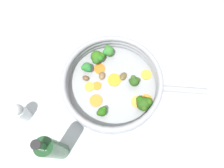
{
  "coord_description": "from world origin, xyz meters",
  "views": [
    {
      "loc": [
        0.23,
        0.09,
        0.71
      ],
      "look_at": [
        0.0,
        0.0,
        0.03
      ],
      "focal_mm": 35.0,
      "sensor_mm": 36.0,
      "label": 1
    }
  ],
  "objects_px": {
    "broccoli_floret_0": "(102,111)",
    "broccoli_floret_5": "(87,67)",
    "carrot_slice_2": "(146,100)",
    "broccoli_floret_4": "(144,103)",
    "oil_bottle": "(54,149)",
    "carrot_slice_5": "(115,80)",
    "broccoli_floret_1": "(98,57)",
    "carrot_slice_4": "(97,86)",
    "skillet": "(112,86)",
    "carrot_slice_3": "(146,75)",
    "carrot_slice_1": "(89,87)",
    "mushroom_piece_2": "(123,76)",
    "carrot_slice_6": "(138,102)",
    "mushroom_piece_1": "(102,76)",
    "carrot_slice_7": "(100,69)",
    "broccoli_floret_2": "(134,81)",
    "carrot_slice_0": "(96,101)",
    "broccoli_floret_3": "(108,51)",
    "mushroom_piece_0": "(86,78)",
    "salt_shaker": "(20,112)"
  },
  "relations": [
    {
      "from": "broccoli_floret_1",
      "to": "mushroom_piece_2",
      "type": "relative_size",
      "value": 1.61
    },
    {
      "from": "skillet",
      "to": "carrot_slice_3",
      "type": "xyz_separation_m",
      "value": [
        -0.08,
        0.1,
        0.01
      ]
    },
    {
      "from": "skillet",
      "to": "mushroom_piece_1",
      "type": "height_order",
      "value": "mushroom_piece_1"
    },
    {
      "from": "carrot_slice_5",
      "to": "broccoli_floret_1",
      "type": "height_order",
      "value": "broccoli_floret_1"
    },
    {
      "from": "broccoli_floret_5",
      "to": "carrot_slice_6",
      "type": "bearing_deg",
      "value": 77.84
    },
    {
      "from": "broccoli_floret_0",
      "to": "mushroom_piece_2",
      "type": "bearing_deg",
      "value": 173.02
    },
    {
      "from": "skillet",
      "to": "mushroom_piece_1",
      "type": "relative_size",
      "value": 10.96
    },
    {
      "from": "broccoli_floret_0",
      "to": "broccoli_floret_3",
      "type": "bearing_deg",
      "value": -163.2
    },
    {
      "from": "carrot_slice_7",
      "to": "broccoli_floret_1",
      "type": "distance_m",
      "value": 0.04
    },
    {
      "from": "carrot_slice_2",
      "to": "broccoli_floret_4",
      "type": "relative_size",
      "value": 0.76
    },
    {
      "from": "broccoli_floret_2",
      "to": "carrot_slice_1",
      "type": "bearing_deg",
      "value": -64.51
    },
    {
      "from": "broccoli_floret_1",
      "to": "carrot_slice_4",
      "type": "bearing_deg",
      "value": 20.94
    },
    {
      "from": "carrot_slice_2",
      "to": "oil_bottle",
      "type": "bearing_deg",
      "value": -37.5
    },
    {
      "from": "carrot_slice_2",
      "to": "mushroom_piece_1",
      "type": "relative_size",
      "value": 1.43
    },
    {
      "from": "carrot_slice_7",
      "to": "broccoli_floret_1",
      "type": "bearing_deg",
      "value": -147.12
    },
    {
      "from": "carrot_slice_6",
      "to": "broccoli_floret_5",
      "type": "xyz_separation_m",
      "value": [
        -0.04,
        -0.2,
        0.02
      ]
    },
    {
      "from": "mushroom_piece_1",
      "to": "carrot_slice_1",
      "type": "bearing_deg",
      "value": -25.75
    },
    {
      "from": "carrot_slice_3",
      "to": "carrot_slice_4",
      "type": "distance_m",
      "value": 0.17
    },
    {
      "from": "carrot_slice_2",
      "to": "oil_bottle",
      "type": "relative_size",
      "value": 0.16
    },
    {
      "from": "mushroom_piece_1",
      "to": "oil_bottle",
      "type": "xyz_separation_m",
      "value": [
        0.27,
        -0.02,
        0.09
      ]
    },
    {
      "from": "skillet",
      "to": "carrot_slice_7",
      "type": "xyz_separation_m",
      "value": [
        -0.04,
        -0.06,
        0.01
      ]
    },
    {
      "from": "carrot_slice_1",
      "to": "carrot_slice_3",
      "type": "xyz_separation_m",
      "value": [
        -0.11,
        0.16,
        0.0
      ]
    },
    {
      "from": "carrot_slice_2",
      "to": "carrot_slice_1",
      "type": "bearing_deg",
      "value": -82.65
    },
    {
      "from": "broccoli_floret_2",
      "to": "mushroom_piece_2",
      "type": "distance_m",
      "value": 0.05
    },
    {
      "from": "salt_shaker",
      "to": "carrot_slice_7",
      "type": "bearing_deg",
      "value": 145.75
    },
    {
      "from": "broccoli_floret_3",
      "to": "mushroom_piece_0",
      "type": "xyz_separation_m",
      "value": [
        0.12,
        -0.04,
        -0.02
      ]
    },
    {
      "from": "mushroom_piece_2",
      "to": "carrot_slice_6",
      "type": "bearing_deg",
      "value": 48.77
    },
    {
      "from": "carrot_slice_5",
      "to": "broccoli_floret_0",
      "type": "xyz_separation_m",
      "value": [
        0.12,
        0.01,
        0.02
      ]
    },
    {
      "from": "mushroom_piece_2",
      "to": "carrot_slice_1",
      "type": "bearing_deg",
      "value": -50.65
    },
    {
      "from": "carrot_slice_4",
      "to": "broccoli_floret_2",
      "type": "bearing_deg",
      "value": 114.75
    },
    {
      "from": "carrot_slice_5",
      "to": "mushroom_piece_1",
      "type": "xyz_separation_m",
      "value": [
        0.0,
        -0.05,
        0.0
      ]
    },
    {
      "from": "carrot_slice_2",
      "to": "broccoli_floret_0",
      "type": "relative_size",
      "value": 1.09
    },
    {
      "from": "carrot_slice_1",
      "to": "broccoli_floret_1",
      "type": "height_order",
      "value": "broccoli_floret_1"
    },
    {
      "from": "broccoli_floret_5",
      "to": "skillet",
      "type": "bearing_deg",
      "value": 78.58
    },
    {
      "from": "broccoli_floret_0",
      "to": "broccoli_floret_5",
      "type": "relative_size",
      "value": 0.89
    },
    {
      "from": "carrot_slice_2",
      "to": "mushroom_piece_1",
      "type": "bearing_deg",
      "value": -98.81
    },
    {
      "from": "carrot_slice_0",
      "to": "carrot_slice_2",
      "type": "distance_m",
      "value": 0.17
    },
    {
      "from": "broccoli_floret_2",
      "to": "oil_bottle",
      "type": "xyz_separation_m",
      "value": [
        0.29,
        -0.13,
        0.06
      ]
    },
    {
      "from": "broccoli_floret_2",
      "to": "broccoli_floret_1",
      "type": "bearing_deg",
      "value": -104.07
    },
    {
      "from": "carrot_slice_4",
      "to": "broccoli_floret_2",
      "type": "height_order",
      "value": "broccoli_floret_2"
    },
    {
      "from": "broccoli_floret_4",
      "to": "skillet",
      "type": "bearing_deg",
      "value": -103.19
    },
    {
      "from": "carrot_slice_5",
      "to": "carrot_slice_7",
      "type": "distance_m",
      "value": 0.07
    },
    {
      "from": "carrot_slice_2",
      "to": "mushroom_piece_1",
      "type": "xyz_separation_m",
      "value": [
        -0.03,
        -0.17,
        0.0
      ]
    },
    {
      "from": "carrot_slice_0",
      "to": "mushroom_piece_0",
      "type": "relative_size",
      "value": 1.79
    },
    {
      "from": "carrot_slice_6",
      "to": "carrot_slice_7",
      "type": "xyz_separation_m",
      "value": [
        -0.06,
        -0.16,
        -0.0
      ]
    },
    {
      "from": "carrot_slice_0",
      "to": "oil_bottle",
      "type": "distance_m",
      "value": 0.21
    },
    {
      "from": "skillet",
      "to": "carrot_slice_7",
      "type": "bearing_deg",
      "value": -123.35
    },
    {
      "from": "oil_bottle",
      "to": "skillet",
      "type": "bearing_deg",
      "value": 165.53
    },
    {
      "from": "carrot_slice_6",
      "to": "broccoli_floret_2",
      "type": "distance_m",
      "value": 0.07
    },
    {
      "from": "carrot_slice_1",
      "to": "carrot_slice_2",
      "type": "distance_m",
      "value": 0.2
    }
  ]
}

